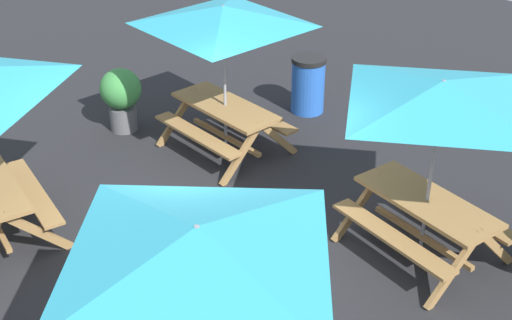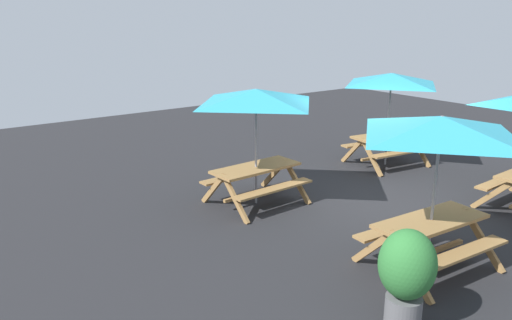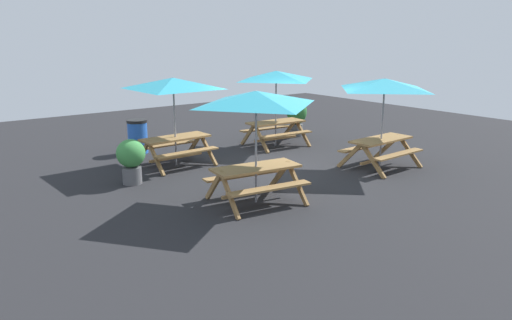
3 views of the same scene
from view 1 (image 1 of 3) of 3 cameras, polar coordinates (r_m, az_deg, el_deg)
The scene contains 6 objects.
ground_plane at distance 8.79m, azimuth -4.06°, elevation -8.00°, with size 24.00×24.00×0.00m, color #232326.
picnic_table_0 at distance 8.13m, azimuth 14.55°, elevation 4.18°, with size 2.14×2.14×2.34m.
picnic_table_2 at distance 5.55m, azimuth -4.63°, elevation -7.93°, with size 2.09×2.09×2.34m.
picnic_table_3 at distance 10.29m, azimuth -2.63°, elevation 10.59°, with size 2.83×2.83×2.34m.
trash_bin_blue at distance 12.15m, azimuth 4.19°, elevation 6.07°, with size 0.59×0.59×0.98m.
potted_plant_1 at distance 11.64m, azimuth -10.73°, elevation 5.13°, with size 0.66×0.66×1.05m.
Camera 1 is at (5.70, -3.96, 5.38)m, focal length 50.00 mm.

